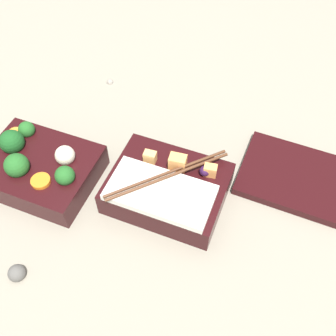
% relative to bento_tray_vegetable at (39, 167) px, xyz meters
% --- Properties ---
extents(ground_plane, '(3.00, 3.00, 0.00)m').
position_rel_bento_tray_vegetable_xyz_m(ground_plane, '(0.13, 0.03, -0.03)').
color(ground_plane, gray).
extents(bento_tray_vegetable, '(0.19, 0.15, 0.08)m').
position_rel_bento_tray_vegetable_xyz_m(bento_tray_vegetable, '(0.00, 0.00, 0.00)').
color(bento_tray_vegetable, black).
rests_on(bento_tray_vegetable, ground_plane).
extents(bento_tray_rice, '(0.19, 0.16, 0.07)m').
position_rel_bento_tray_vegetable_xyz_m(bento_tray_rice, '(0.22, 0.04, -0.00)').
color(bento_tray_rice, black).
rests_on(bento_tray_rice, ground_plane).
extents(bento_lid, '(0.19, 0.15, 0.01)m').
position_rel_bento_tray_vegetable_xyz_m(bento_lid, '(0.41, 0.16, -0.02)').
color(bento_lid, black).
rests_on(bento_lid, ground_plane).
extents(pebble_0, '(0.01, 0.01, 0.01)m').
position_rel_bento_tray_vegetable_xyz_m(pebble_0, '(-0.00, 0.27, -0.02)').
color(pebble_0, gray).
rests_on(pebble_0, ground_plane).
extents(pebble_1, '(0.03, 0.03, 0.03)m').
position_rel_bento_tray_vegetable_xyz_m(pebble_1, '(0.06, -0.17, -0.02)').
color(pebble_1, '#595651').
rests_on(pebble_1, ground_plane).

